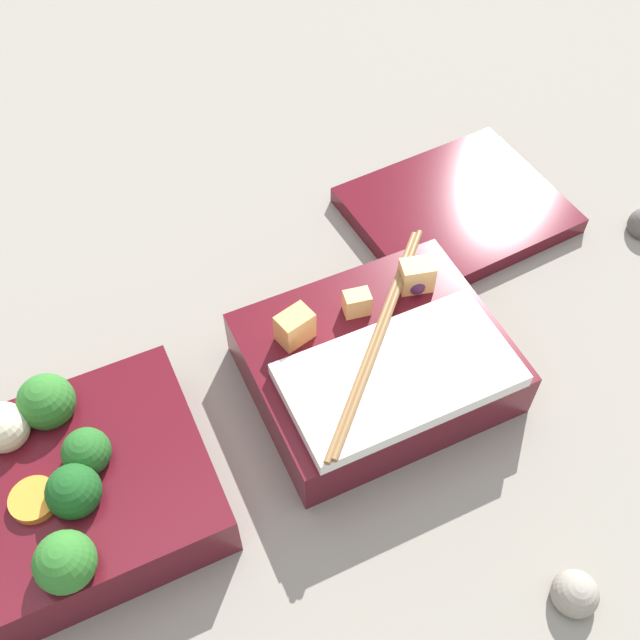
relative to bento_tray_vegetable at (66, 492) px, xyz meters
name	(u,v)px	position (x,y,z in m)	size (l,w,h in m)	color
ground_plane	(218,442)	(0.11, 0.01, -0.03)	(3.00, 3.00, 0.00)	gray
bento_tray_vegetable	(66,492)	(0.00, 0.00, 0.00)	(0.19, 0.16, 0.08)	#510F19
bento_tray_rice	(378,363)	(0.24, 0.00, 0.00)	(0.19, 0.16, 0.07)	#510F19
bento_lid	(456,210)	(0.40, 0.14, -0.02)	(0.19, 0.15, 0.02)	#510F19
pebble_0	(575,594)	(0.28, -0.20, -0.02)	(0.03, 0.03, 0.03)	gray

